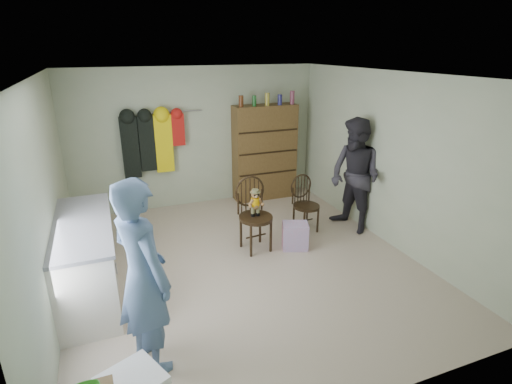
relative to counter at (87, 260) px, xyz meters
name	(u,v)px	position (x,y,z in m)	size (l,w,h in m)	color
ground_plane	(244,264)	(1.95, 0.00, -0.47)	(5.00, 5.00, 0.00)	#C3B39D
room_walls	(230,143)	(1.95, 0.53, 1.11)	(5.00, 5.00, 5.00)	#B8C1A2
counter	(87,260)	(0.00, 0.00, 0.00)	(0.64, 1.86, 0.94)	silver
chair_front	(254,209)	(2.25, 0.40, 0.14)	(0.53, 0.53, 1.08)	black
chair_far	(304,201)	(3.21, 0.68, 0.02)	(0.47, 0.47, 0.92)	black
striped_bag	(295,236)	(2.80, 0.17, -0.28)	(0.37, 0.29, 0.39)	pink
person_left	(143,277)	(0.52, -1.38, 0.45)	(0.67, 0.44, 1.84)	slate
person_right	(355,176)	(3.95, 0.42, 0.43)	(0.88, 0.69, 1.81)	#2D2B33
dresser	(265,152)	(3.20, 2.30, 0.44)	(1.20, 0.39, 2.04)	brown
coat_rack	(151,143)	(1.12, 2.38, 0.78)	(1.42, 0.12, 1.09)	#99999E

